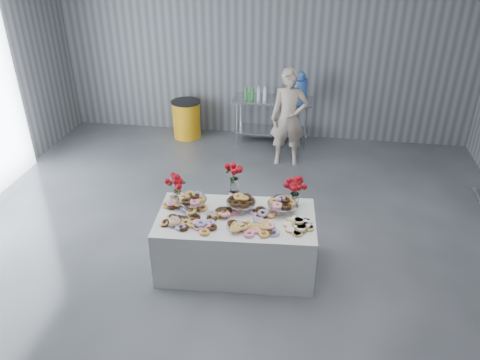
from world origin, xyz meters
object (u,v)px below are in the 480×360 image
object	(u,v)px
display_table	(236,242)
trash_barrel	(187,119)
water_jug	(300,87)
prep_table	(272,113)
person	(289,118)

from	to	relation	value
display_table	trash_barrel	xyz separation A→B (m)	(-1.66, 3.88, 0.00)
water_jug	trash_barrel	world-z (taller)	water_jug
display_table	prep_table	world-z (taller)	prep_table
display_table	water_jug	world-z (taller)	water_jug
person	water_jug	bearing A→B (deg)	77.26
prep_table	water_jug	distance (m)	0.73
display_table	prep_table	size ratio (longest dim) A/B	1.27
prep_table	person	size ratio (longest dim) A/B	0.87
display_table	trash_barrel	bearing A→B (deg)	113.17
display_table	prep_table	bearing A→B (deg)	89.21
display_table	trash_barrel	world-z (taller)	trash_barrel
display_table	person	xyz separation A→B (m)	(0.42, 3.04, 0.49)
person	trash_barrel	bearing A→B (deg)	154.26
prep_table	person	world-z (taller)	person
prep_table	trash_barrel	size ratio (longest dim) A/B	2.00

